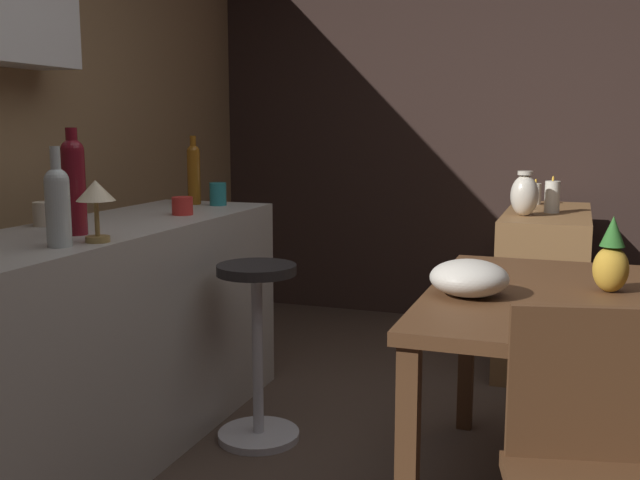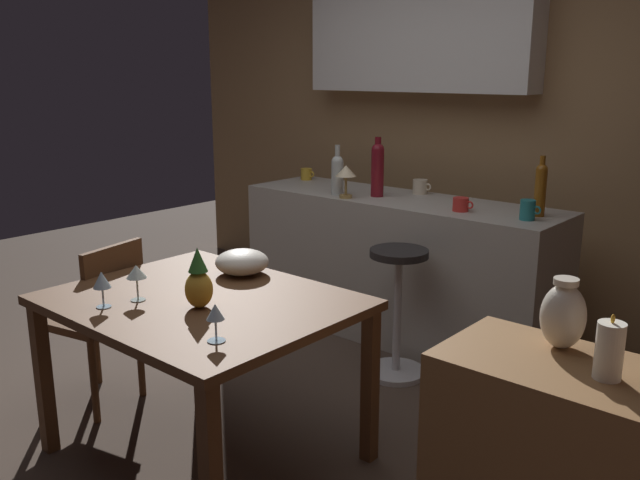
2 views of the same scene
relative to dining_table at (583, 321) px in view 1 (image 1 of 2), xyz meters
The scene contains 18 objects.
wall_side_right 2.57m from the dining_table, 15.48° to the left, with size 0.10×4.40×2.60m, color #33231E.
dining_table is the anchor object (origin of this frame).
kitchen_counter 1.77m from the dining_table, 96.44° to the left, with size 2.10×0.60×0.90m, color #B2ADA3.
sideboard_cabinet 1.69m from the dining_table, ahead, with size 1.10×0.44×0.82m, color olive.
chair_near_window 0.78m from the dining_table, behind, with size 0.48×0.48×0.86m.
bar_stool 1.27m from the dining_table, 82.17° to the left, with size 0.34×0.34×0.73m.
pineapple_centerpiece 0.22m from the dining_table, 42.06° to the right, with size 0.11×0.11×0.25m.
fruit_bowl 0.40m from the dining_table, 109.51° to the left, with size 0.25×0.25×0.12m, color beige.
wine_bottle_ruby 1.78m from the dining_table, 100.89° to the left, with size 0.08×0.08×0.37m.
wine_bottle_clear 1.72m from the dining_table, 109.42° to the left, with size 0.08×0.08×0.32m.
wine_bottle_amber 1.96m from the dining_table, 68.83° to the left, with size 0.06×0.06×0.33m.
cup_cream 1.98m from the dining_table, 95.00° to the left, with size 0.13×0.09×0.09m.
cup_red 1.69m from the dining_table, 79.42° to the left, with size 0.12×0.09×0.08m.
cup_teal 1.82m from the dining_table, 67.48° to the left, with size 0.11×0.08×0.11m.
counter_lamp 1.63m from the dining_table, 106.14° to the left, with size 0.13×0.13×0.20m.
pillar_candle_tall 2.04m from the dining_table, ahead, with size 0.07×0.07×0.15m.
pillar_candle_short 1.64m from the dining_table, ahead, with size 0.08×0.08×0.19m.
vase_ceramic_ivory 1.48m from the dining_table, 11.61° to the left, with size 0.14×0.14×0.23m.
Camera 1 is at (-2.30, -0.33, 1.28)m, focal length 41.18 mm.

